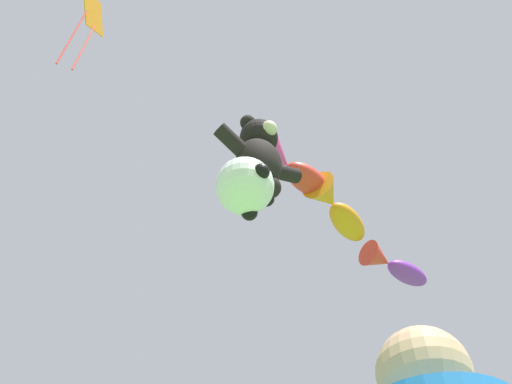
{
  "coord_description": "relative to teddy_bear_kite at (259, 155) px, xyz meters",
  "views": [
    {
      "loc": [
        -3.39,
        -0.77,
        0.83
      ],
      "look_at": [
        -0.15,
        3.51,
        7.23
      ],
      "focal_mm": 40.0,
      "sensor_mm": 36.0,
      "label": 1
    }
  ],
  "objects": [
    {
      "name": "fish_kite_crimson",
      "position": [
        1.46,
        0.69,
        1.43
      ],
      "size": [
        1.96,
        0.89,
        0.79
      ],
      "color": "red"
    },
    {
      "name": "teddy_bear_kite",
      "position": [
        0.0,
        0.0,
        0.0
      ],
      "size": [
        1.97,
        0.87,
        2.0
      ],
      "color": "black"
    },
    {
      "name": "fish_kite_tangerine",
      "position": [
        3.01,
        0.93,
        1.34
      ],
      "size": [
        2.2,
        1.36,
        0.8
      ],
      "color": "orange"
    },
    {
      "name": "soccer_ball_kite",
      "position": [
        -0.4,
        -0.14,
        -1.37
      ],
      "size": [
        1.09,
        1.08,
        1.0
      ],
      "color": "white"
    },
    {
      "name": "diamond_kite",
      "position": [
        -3.72,
        0.47,
        1.83
      ],
      "size": [
        0.78,
        0.69,
        2.7
      ],
      "color": "orange"
    },
    {
      "name": "fish_kite_violet",
      "position": [
        5.3,
        1.38,
        1.13
      ],
      "size": [
        2.0,
        0.73,
        0.7
      ],
      "color": "purple"
    }
  ]
}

